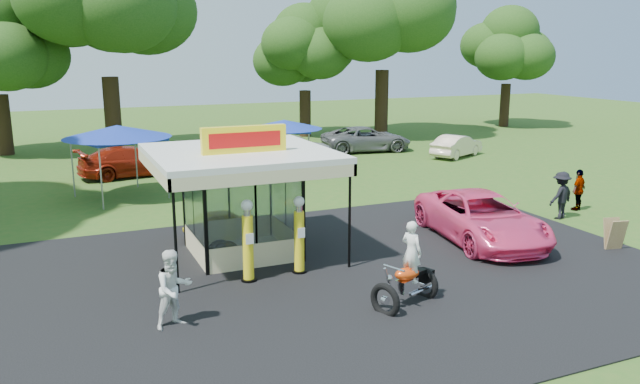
# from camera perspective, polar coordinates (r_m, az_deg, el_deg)

# --- Properties ---
(ground) EXTENTS (120.00, 120.00, 0.00)m
(ground) POSITION_cam_1_polar(r_m,az_deg,el_deg) (16.60, 4.71, -9.86)
(ground) COLOR #2E5A1C
(ground) RESTS_ON ground
(asphalt_apron) EXTENTS (20.00, 14.00, 0.04)m
(asphalt_apron) POSITION_cam_1_polar(r_m,az_deg,el_deg) (18.26, 1.73, -7.60)
(asphalt_apron) COLOR black
(asphalt_apron) RESTS_ON ground
(gas_station_kiosk) EXTENTS (5.40, 5.40, 4.18)m
(gas_station_kiosk) POSITION_cam_1_polar(r_m,az_deg,el_deg) (19.75, -7.21, -0.75)
(gas_station_kiosk) COLOR white
(gas_station_kiosk) RESTS_ON ground
(gas_pump_left) EXTENTS (0.45, 0.45, 2.40)m
(gas_pump_left) POSITION_cam_1_polar(r_m,az_deg,el_deg) (17.53, -6.61, -4.65)
(gas_pump_left) COLOR black
(gas_pump_left) RESTS_ON ground
(gas_pump_right) EXTENTS (0.43, 0.43, 2.33)m
(gas_pump_right) POSITION_cam_1_polar(r_m,az_deg,el_deg) (18.09, -1.91, -4.12)
(gas_pump_right) COLOR black
(gas_pump_right) RESTS_ON ground
(motorcycle) EXTENTS (2.02, 1.49, 2.29)m
(motorcycle) POSITION_cam_1_polar(r_m,az_deg,el_deg) (16.20, 8.15, -7.16)
(motorcycle) COLOR black
(motorcycle) RESTS_ON ground
(spare_tires) EXTENTS (1.02, 0.62, 0.87)m
(spare_tires) POSITION_cam_1_polar(r_m,az_deg,el_deg) (19.01, -8.83, -5.62)
(spare_tires) COLOR black
(spare_tires) RESTS_ON ground
(a_frame_sign) EXTENTS (0.62, 0.63, 1.04)m
(a_frame_sign) POSITION_cam_1_polar(r_m,az_deg,el_deg) (22.51, 25.32, -3.53)
(a_frame_sign) COLOR #593819
(a_frame_sign) RESTS_ON ground
(kiosk_car) EXTENTS (2.82, 1.13, 0.96)m
(kiosk_car) POSITION_cam_1_polar(r_m,az_deg,el_deg) (22.14, -8.73, -2.78)
(kiosk_car) COLOR yellow
(kiosk_car) RESTS_ON ground
(pink_sedan) EXTENTS (3.58, 6.25, 1.64)m
(pink_sedan) POSITION_cam_1_polar(r_m,az_deg,el_deg) (21.94, 14.54, -2.28)
(pink_sedan) COLOR #FF4583
(pink_sedan) RESTS_ON ground
(spectator_west) EXTENTS (1.09, 0.95, 1.90)m
(spectator_west) POSITION_cam_1_polar(r_m,az_deg,el_deg) (15.14, -13.23, -8.62)
(spectator_west) COLOR white
(spectator_west) RESTS_ON ground
(spectator_east_a) EXTENTS (1.32, 0.93, 1.85)m
(spectator_east_a) POSITION_cam_1_polar(r_m,az_deg,el_deg) (25.74, 21.17, -0.28)
(spectator_east_a) COLOR black
(spectator_east_a) RESTS_ON ground
(spectator_east_b) EXTENTS (1.08, 0.74, 1.70)m
(spectator_east_b) POSITION_cam_1_polar(r_m,az_deg,el_deg) (27.38, 22.57, 0.18)
(spectator_east_b) COLOR gray
(spectator_east_b) RESTS_ON ground
(bg_car_b) EXTENTS (5.62, 2.98, 1.55)m
(bg_car_b) POSITION_cam_1_polar(r_m,az_deg,el_deg) (33.60, -16.83, 2.70)
(bg_car_b) COLOR maroon
(bg_car_b) RESTS_ON ground
(bg_car_c) EXTENTS (5.20, 3.01, 1.66)m
(bg_car_c) POSITION_cam_1_polar(r_m,az_deg,el_deg) (36.43, -2.65, 4.09)
(bg_car_c) COLOR #A6A6AA
(bg_car_c) RESTS_ON ground
(bg_car_d) EXTENTS (6.03, 3.41, 1.59)m
(bg_car_d) POSITION_cam_1_polar(r_m,az_deg,el_deg) (40.25, 4.27, 4.86)
(bg_car_d) COLOR slate
(bg_car_d) RESTS_ON ground
(bg_car_e) EXTENTS (4.29, 3.09, 1.35)m
(bg_car_e) POSITION_cam_1_polar(r_m,az_deg,el_deg) (38.99, 12.38, 4.15)
(bg_car_e) COLOR beige
(bg_car_e) RESTS_ON ground
(tent_west) EXTENTS (4.60, 4.60, 3.22)m
(tent_west) POSITION_cam_1_polar(r_m,az_deg,el_deg) (28.48, -18.04, 5.22)
(tent_west) COLOR gray
(tent_west) RESTS_ON ground
(tent_east) EXTENTS (4.01, 4.01, 2.81)m
(tent_east) POSITION_cam_1_polar(r_m,az_deg,el_deg) (32.97, -3.30, 6.15)
(tent_east) COLOR gray
(tent_east) RESTS_ON ground
(oak_far_c) EXTENTS (11.39, 11.39, 13.43)m
(oak_far_c) POSITION_cam_1_polar(r_m,az_deg,el_deg) (41.47, -19.04, 15.16)
(oak_far_c) COLOR black
(oak_far_c) RESTS_ON ground
(oak_far_d) EXTENTS (7.98, 7.98, 9.49)m
(oak_far_d) POSITION_cam_1_polar(r_m,az_deg,el_deg) (46.86, -1.40, 12.48)
(oak_far_d) COLOR black
(oak_far_d) RESTS_ON ground
(oak_far_e) EXTENTS (11.50, 11.50, 13.69)m
(oak_far_e) POSITION_cam_1_polar(r_m,az_deg,el_deg) (46.99, 5.82, 15.70)
(oak_far_e) COLOR black
(oak_far_e) RESTS_ON ground
(oak_far_f) EXTENTS (8.08, 8.08, 9.74)m
(oak_far_f) POSITION_cam_1_polar(r_m,az_deg,el_deg) (55.30, 16.83, 12.22)
(oak_far_f) COLOR black
(oak_far_f) RESTS_ON ground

